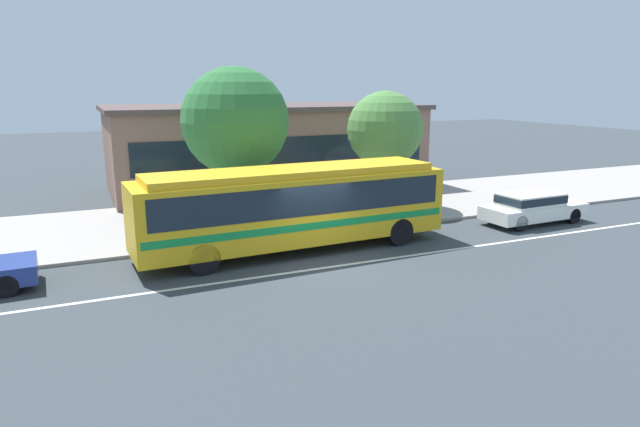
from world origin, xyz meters
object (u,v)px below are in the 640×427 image
object	(u,v)px
sedan_far_ahead	(532,206)
street_tree_mid_block	(385,130)
pedestrian_waiting_near_sign	(270,207)
transit_bus	(294,203)
bus_stop_sign	(383,184)
street_tree_near_stop	(235,122)

from	to	relation	value
sedan_far_ahead	street_tree_mid_block	size ratio (longest dim) A/B	0.87
pedestrian_waiting_near_sign	sedan_far_ahead	bearing A→B (deg)	-14.74
sedan_far_ahead	pedestrian_waiting_near_sign	world-z (taller)	pedestrian_waiting_near_sign
transit_bus	sedan_far_ahead	size ratio (longest dim) A/B	2.38
transit_bus	pedestrian_waiting_near_sign	xyz separation A→B (m)	(-0.07, 2.44, -0.60)
bus_stop_sign	street_tree_near_stop	distance (m)	6.45
transit_bus	bus_stop_sign	size ratio (longest dim) A/B	4.20
transit_bus	pedestrian_waiting_near_sign	size ratio (longest dim) A/B	6.59
street_tree_near_stop	street_tree_mid_block	distance (m)	7.16
pedestrian_waiting_near_sign	bus_stop_sign	xyz separation A→B (m)	(4.59, -0.78, 0.70)
sedan_far_ahead	street_tree_near_stop	xyz separation A→B (m)	(-11.38, 4.64, 3.54)
transit_bus	sedan_far_ahead	distance (m)	10.61
pedestrian_waiting_near_sign	street_tree_near_stop	size ratio (longest dim) A/B	0.27
sedan_far_ahead	bus_stop_sign	bearing A→B (deg)	161.49
sedan_far_ahead	bus_stop_sign	xyz separation A→B (m)	(-6.04, 2.02, 1.07)
sedan_far_ahead	pedestrian_waiting_near_sign	bearing A→B (deg)	165.26
street_tree_mid_block	pedestrian_waiting_near_sign	bearing A→B (deg)	-160.59
pedestrian_waiting_near_sign	street_tree_near_stop	xyz separation A→B (m)	(-0.75, 1.84, 3.17)
pedestrian_waiting_near_sign	street_tree_near_stop	world-z (taller)	street_tree_near_stop
bus_stop_sign	street_tree_near_stop	bearing A→B (deg)	153.90
street_tree_near_stop	pedestrian_waiting_near_sign	bearing A→B (deg)	-67.80
transit_bus	street_tree_near_stop	xyz separation A→B (m)	(-0.82, 4.28, 2.57)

